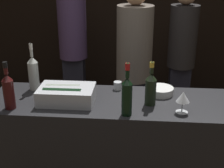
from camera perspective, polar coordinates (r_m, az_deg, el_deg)
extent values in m
cube|color=black|center=(4.64, 2.60, 14.67)|extent=(6.40, 0.06, 2.80)
cube|color=black|center=(2.59, -0.06, -13.09)|extent=(1.87, 0.59, 1.00)
cube|color=#B7BABF|center=(2.32, -8.27, -1.91)|extent=(0.40, 0.27, 0.11)
cylinder|color=black|center=(2.27, -9.12, -1.68)|extent=(0.28, 0.08, 0.07)
cylinder|color=#9EA899|center=(2.36, -8.94, -0.81)|extent=(0.26, 0.08, 0.07)
cylinder|color=white|center=(2.46, 8.86, -1.23)|extent=(0.20, 0.20, 0.06)
cylinder|color=gray|center=(2.45, 8.89, -0.73)|extent=(0.16, 0.16, 0.01)
cylinder|color=silver|center=(2.21, 12.62, -5.03)|extent=(0.08, 0.08, 0.00)
cylinder|color=silver|center=(2.20, 12.71, -4.09)|extent=(0.01, 0.01, 0.08)
cone|color=silver|center=(2.16, 12.87, -2.31)|extent=(0.09, 0.09, 0.07)
cylinder|color=silver|center=(2.52, 1.04, -0.28)|extent=(0.06, 0.06, 0.06)
sphere|color=#F4C66B|center=(2.52, 1.04, -0.22)|extent=(0.03, 0.03, 0.03)
cylinder|color=#B2B7AD|center=(2.57, -14.13, 1.43)|extent=(0.08, 0.08, 0.23)
cone|color=#B2B7AD|center=(2.53, -14.41, 4.34)|extent=(0.08, 0.08, 0.05)
cylinder|color=#B2B7AD|center=(2.51, -14.57, 6.01)|extent=(0.02, 0.02, 0.10)
cylinder|color=silver|center=(2.50, -14.64, 6.65)|extent=(0.03, 0.03, 0.05)
cylinder|color=#380F0F|center=(2.29, -18.32, -1.84)|extent=(0.08, 0.08, 0.21)
cone|color=#380F0F|center=(2.25, -18.70, 1.15)|extent=(0.08, 0.08, 0.05)
cylinder|color=#380F0F|center=(2.23, -18.91, 2.77)|extent=(0.03, 0.03, 0.09)
cylinder|color=black|center=(2.22, -18.99, 3.36)|extent=(0.03, 0.03, 0.04)
cylinder|color=black|center=(2.09, 2.73, -2.86)|extent=(0.07, 0.07, 0.22)
cone|color=black|center=(2.03, 2.79, 0.56)|extent=(0.07, 0.07, 0.04)
cylinder|color=black|center=(2.01, 2.83, 2.47)|extent=(0.03, 0.03, 0.10)
cylinder|color=red|center=(2.00, 2.85, 3.21)|extent=(0.03, 0.03, 0.05)
cylinder|color=black|center=(2.25, 7.05, -1.51)|extent=(0.08, 0.08, 0.19)
cone|color=black|center=(2.21, 7.19, 1.34)|extent=(0.08, 0.08, 0.05)
cylinder|color=black|center=(2.19, 7.28, 2.96)|extent=(0.03, 0.03, 0.08)
cylinder|color=gold|center=(2.18, 7.30, 3.53)|extent=(0.03, 0.03, 0.04)
cube|color=black|center=(3.99, 11.95, -2.12)|extent=(0.25, 0.18, 0.78)
cylinder|color=black|center=(3.75, 12.85, 8.45)|extent=(0.33, 0.33, 0.72)
cube|color=black|center=(3.43, 3.79, -5.41)|extent=(0.27, 0.20, 0.82)
cylinder|color=#60564C|center=(3.15, 4.15, 7.40)|extent=(0.36, 0.36, 0.75)
cube|color=black|center=(4.08, -6.75, -0.76)|extent=(0.26, 0.19, 0.84)
cylinder|color=#473356|center=(3.85, -7.28, 10.32)|extent=(0.34, 0.34, 0.76)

